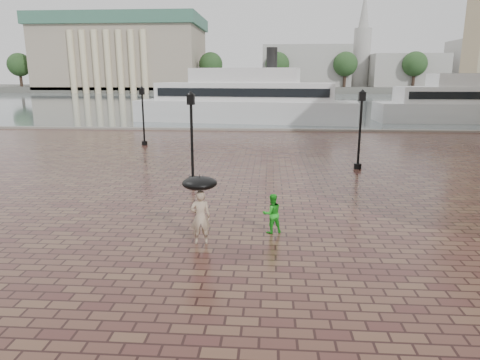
% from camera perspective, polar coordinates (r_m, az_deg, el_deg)
% --- Properties ---
extents(ground, '(300.00, 300.00, 0.00)m').
position_cam_1_polar(ground, '(12.21, 14.05, -12.08)').
color(ground, '#3D1F1C').
rests_on(ground, ground).
extents(harbour_water, '(240.00, 240.00, 0.00)m').
position_cam_1_polar(harbour_water, '(102.99, 5.28, 10.58)').
color(harbour_water, '#4D5A5E').
rests_on(harbour_water, ground).
extents(quay_edge, '(80.00, 0.60, 0.30)m').
position_cam_1_polar(quay_edge, '(43.21, 6.87, 6.53)').
color(quay_edge, slate).
rests_on(quay_edge, ground).
extents(far_shore, '(300.00, 60.00, 2.00)m').
position_cam_1_polar(far_shore, '(170.91, 4.83, 12.08)').
color(far_shore, '#4C4C47').
rests_on(far_shore, ground).
extents(museum, '(57.00, 32.50, 26.00)m').
position_cam_1_polar(museum, '(164.42, -15.37, 16.11)').
color(museum, gray).
rests_on(museum, ground).
extents(distant_skyline, '(102.50, 22.00, 33.00)m').
position_cam_1_polar(distant_skyline, '(168.57, 22.05, 14.03)').
color(distant_skyline, '#9D9A94').
rests_on(distant_skyline, ground).
extents(far_trees, '(188.00, 8.00, 13.50)m').
position_cam_1_polar(far_trees, '(148.92, 5.00, 15.11)').
color(far_trees, '#2D2119').
rests_on(far_trees, ground).
extents(street_lamps, '(15.44, 12.44, 4.40)m').
position_cam_1_polar(street_lamps, '(26.48, -2.22, 7.30)').
color(street_lamps, black).
rests_on(street_lamps, ground).
extents(adult_pedestrian, '(0.71, 0.53, 1.76)m').
position_cam_1_polar(adult_pedestrian, '(13.64, -5.30, -4.96)').
color(adult_pedestrian, tan).
rests_on(adult_pedestrian, ground).
extents(child_pedestrian, '(0.81, 0.72, 1.37)m').
position_cam_1_polar(child_pedestrian, '(14.62, 4.28, -4.47)').
color(child_pedestrian, green).
rests_on(child_pedestrian, ground).
extents(ferry_near, '(26.61, 9.82, 8.52)m').
position_cam_1_polar(ferry_near, '(51.66, 0.70, 10.61)').
color(ferry_near, silver).
rests_on(ferry_near, ground).
extents(ferry_far, '(23.56, 5.86, 7.71)m').
position_cam_1_polar(ferry_far, '(58.53, 29.24, 9.02)').
color(ferry_far, silver).
rests_on(ferry_far, ground).
extents(umbrella, '(1.10, 1.10, 1.16)m').
position_cam_1_polar(umbrella, '(13.33, -5.41, -0.43)').
color(umbrella, black).
rests_on(umbrella, ground).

